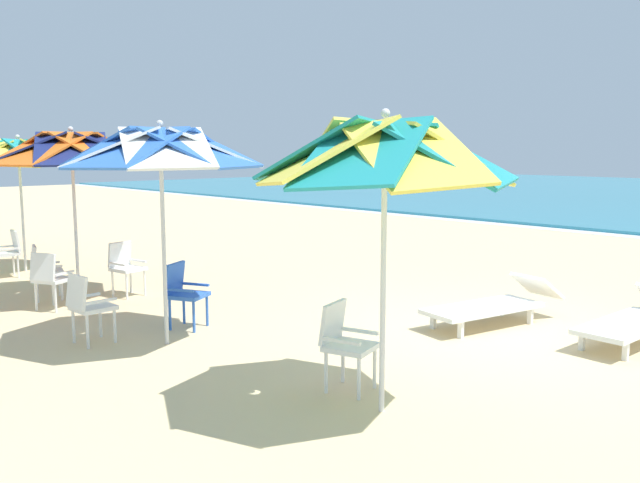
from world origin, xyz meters
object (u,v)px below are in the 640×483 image
sun_lounger_0 (637,319)px  beach_umbrella_2 (72,150)px  beach_umbrella_0 (385,155)px  sun_lounger_1 (494,304)px  plastic_chair_5 (43,269)px  plastic_chair_4 (125,265)px  plastic_chair_6 (9,250)px  plastic_chair_0 (345,340)px  plastic_chair_2 (184,291)px  beach_umbrella_3 (19,154)px  plastic_chair_3 (50,277)px  plastic_chair_1 (88,304)px  beach_umbrella_1 (161,150)px

sun_lounger_0 → beach_umbrella_2: bearing=-149.3°
beach_umbrella_0 → sun_lounger_1: beach_umbrella_0 is taller
beach_umbrella_2 → plastic_chair_5: size_ratio=3.11×
beach_umbrella_0 → sun_lounger_1: (-0.98, 3.34, -2.01)m
plastic_chair_4 → plastic_chair_6: 3.04m
plastic_chair_0 → plastic_chair_4: size_ratio=1.00×
plastic_chair_2 → beach_umbrella_3: 5.97m
beach_umbrella_0 → sun_lounger_1: bearing=106.4°
plastic_chair_0 → plastic_chair_2: (-3.05, 0.04, 0.00)m
plastic_chair_0 → plastic_chair_3: 5.29m
beach_umbrella_0 → plastic_chair_0: bearing=167.3°
beach_umbrella_0 → plastic_chair_0: beach_umbrella_0 is taller
plastic_chair_1 → plastic_chair_5: (-2.79, 0.49, 0.00)m
plastic_chair_0 → sun_lounger_0: plastic_chair_0 is taller
beach_umbrella_0 → beach_umbrella_1: (-3.16, -0.37, 0.05)m
plastic_chair_3 → beach_umbrella_2: bearing=125.2°
plastic_chair_3 → beach_umbrella_1: bearing=8.1°
plastic_chair_1 → plastic_chair_6: (-5.12, 0.71, 0.00)m
beach_umbrella_3 → plastic_chair_6: 1.87m
plastic_chair_2 → beach_umbrella_2: bearing=-172.4°
beach_umbrella_2 → beach_umbrella_3: 3.14m
plastic_chair_4 → beach_umbrella_3: size_ratio=0.33×
plastic_chair_3 → plastic_chair_5: size_ratio=1.00×
beach_umbrella_2 → beach_umbrella_3: (-3.13, 0.25, -0.08)m
beach_umbrella_3 → plastic_chair_6: size_ratio=3.03×
plastic_chair_5 → sun_lounger_0: 8.52m
plastic_chair_1 → plastic_chair_2: (0.13, 1.24, 0.00)m
plastic_chair_0 → plastic_chair_1: same height
plastic_chair_1 → plastic_chair_4: bearing=144.4°
beach_umbrella_2 → plastic_chair_3: size_ratio=3.11×
plastic_chair_4 → sun_lounger_0: plastic_chair_4 is taller
beach_umbrella_0 → plastic_chair_2: (-3.67, 0.18, -1.79)m
plastic_chair_2 → plastic_chair_5: (-2.92, -0.75, 0.00)m
plastic_chair_6 → beach_umbrella_2: bearing=4.0°
beach_umbrella_1 → plastic_chair_2: bearing=132.5°
beach_umbrella_0 → beach_umbrella_1: bearing=-173.4°
plastic_chair_3 → plastic_chair_4: (-0.16, 1.26, 0.00)m
beach_umbrella_3 → sun_lounger_1: bearing=21.2°
plastic_chair_4 → sun_lounger_1: plastic_chair_4 is taller
plastic_chair_1 → sun_lounger_0: 6.68m
beach_umbrella_1 → plastic_chair_5: beach_umbrella_1 is taller
plastic_chair_2 → beach_umbrella_2: 3.19m
plastic_chair_2 → plastic_chair_4: (-2.33, 0.33, 0.00)m
plastic_chair_1 → plastic_chair_2: 1.25m
beach_umbrella_2 → plastic_chair_4: beach_umbrella_2 is taller
sun_lounger_0 → plastic_chair_0: bearing=-108.4°
beach_umbrella_0 → beach_umbrella_1: beach_umbrella_0 is taller
beach_umbrella_1 → plastic_chair_5: bearing=-176.6°
plastic_chair_0 → plastic_chair_5: 6.01m
beach_umbrella_0 → plastic_chair_3: 6.15m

